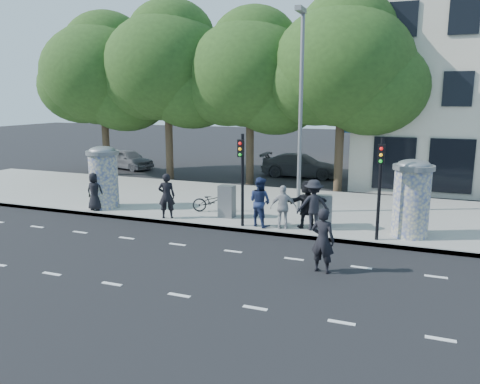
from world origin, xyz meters
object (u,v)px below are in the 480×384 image
at_px(ped_a, 95,191).
at_px(ped_d, 313,205).
at_px(cabinet_left, 227,201).
at_px(ad_column_right, 412,196).
at_px(traffic_pole_far, 380,179).
at_px(ped_c, 260,202).
at_px(ped_f, 307,204).
at_px(street_lamp, 301,98).
at_px(car_right, 301,165).
at_px(bicycle, 213,201).
at_px(ped_b, 167,196).
at_px(man_road, 323,240).
at_px(cabinet_right, 324,211).
at_px(traffic_pole_near, 242,171).
at_px(ad_column_left, 104,176).
at_px(ped_e, 283,207).
at_px(car_left, 128,159).

distance_m(ped_a, ped_d, 9.21).
bearing_deg(cabinet_left, ad_column_right, 0.90).
relative_size(traffic_pole_far, ped_c, 1.86).
bearing_deg(traffic_pole_far, ped_f, 165.18).
distance_m(street_lamp, car_right, 10.60).
bearing_deg(car_right, bicycle, 173.58).
relative_size(ped_b, cabinet_left, 1.41).
bearing_deg(cabinet_left, ped_a, -168.67).
distance_m(man_road, cabinet_right, 4.37).
xyz_separation_m(ped_a, cabinet_right, (9.46, 1.01, -0.23)).
distance_m(ped_c, cabinet_left, 1.84).
distance_m(traffic_pole_far, street_lamp, 5.12).
xyz_separation_m(street_lamp, ped_c, (-0.80, -2.56, -3.73)).
bearing_deg(traffic_pole_near, ped_c, 24.90).
bearing_deg(ad_column_left, cabinet_left, 3.58).
bearing_deg(man_road, traffic_pole_near, -31.08).
xyz_separation_m(ad_column_right, ped_d, (-3.26, -0.42, -0.47)).
relative_size(ped_a, cabinet_right, 1.40).
distance_m(ped_c, car_right, 12.18).
xyz_separation_m(traffic_pole_far, cabinet_left, (-5.84, 1.06, -1.44)).
distance_m(ped_e, ped_f, 0.89).
distance_m(ad_column_left, ped_f, 8.90).
bearing_deg(car_right, ped_a, 154.07).
xyz_separation_m(street_lamp, man_road, (2.19, -5.97, -3.87)).
bearing_deg(bicycle, ad_column_right, -120.58).
relative_size(ped_d, cabinet_right, 1.59).
bearing_deg(ped_c, cabinet_right, -136.41).
bearing_deg(ped_b, cabinet_left, -178.74).
xyz_separation_m(cabinet_left, car_right, (0.24, 11.32, -0.08)).
height_order(ad_column_left, bicycle, ad_column_left).
relative_size(ad_column_left, traffic_pole_far, 0.78).
xyz_separation_m(traffic_pole_far, ped_e, (-3.29, 0.23, -1.28)).
height_order(traffic_pole_near, cabinet_left, traffic_pole_near).
bearing_deg(ad_column_left, car_right, 63.55).
height_order(ped_e, cabinet_left, ped_e).
distance_m(ped_d, bicycle, 4.66).
distance_m(ad_column_right, street_lamp, 5.81).
distance_m(bicycle, cabinet_right, 4.77).
distance_m(traffic_pole_far, ped_a, 11.53).
xyz_separation_m(ped_a, ped_e, (8.16, 0.08, -0.01)).
distance_m(ad_column_right, cabinet_left, 6.88).
bearing_deg(ped_b, ped_a, -25.30).
height_order(ad_column_right, cabinet_left, ad_column_right).
bearing_deg(ped_f, man_road, 85.10).
height_order(man_road, bicycle, man_road).
height_order(ped_d, man_road, ped_d).
distance_m(traffic_pole_near, ped_f, 2.66).
xyz_separation_m(ped_d, car_left, (-15.05, 10.69, -0.40)).
relative_size(bicycle, car_right, 0.35).
bearing_deg(traffic_pole_near, cabinet_left, 134.61).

